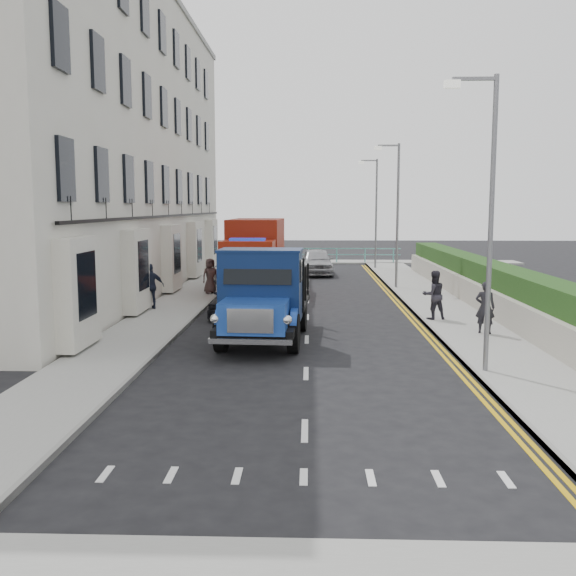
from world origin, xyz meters
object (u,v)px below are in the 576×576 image
Objects in this scene: lamp_mid at (395,207)px; bedford_lorry at (262,302)px; red_lorry at (255,255)px; pedestrian_east_near at (485,307)px; lamp_far at (374,207)px; parked_car_front at (238,297)px; lamp_near at (486,208)px.

lamp_mid reaches higher than bedford_lorry.
red_lorry is (-1.10, 10.62, 0.56)m from bedford_lorry.
lamp_mid reaches higher than pedestrian_east_near.
lamp_mid and lamp_far have the same top height.
lamp_mid is 1.05× the size of red_lorry.
bedford_lorry is 0.90× the size of red_lorry.
pedestrian_east_near is (8.10, -3.83, 0.26)m from parked_car_front.
bedford_lorry is at bearing 149.78° from lamp_near.
parked_car_front is (-1.29, 5.22, -0.61)m from bedford_lorry.
lamp_far reaches higher than parked_car_front.
bedford_lorry is at bearing -113.18° from lamp_mid.
lamp_near and lamp_mid have the same top height.
lamp_near is 26.00m from lamp_far.
parked_car_front is at bearing -111.08° from lamp_far.
lamp_near and lamp_far have the same top height.
red_lorry is at bearing 115.49° from lamp_near.
bedford_lorry is at bearing 29.37° from pedestrian_east_near.
pedestrian_east_near is at bearing -47.85° from red_lorry.
lamp_near is 1.17× the size of bedford_lorry.
lamp_mid is 14.19m from bedford_lorry.
parked_car_front is 8.97m from pedestrian_east_near.
bedford_lorry is 6.96m from pedestrian_east_near.
lamp_far is 1.79× the size of parked_car_front.
lamp_mid reaches higher than red_lorry.
pedestrian_east_near is (1.33, -11.42, -3.07)m from lamp_mid.
red_lorry is 4.10× the size of pedestrian_east_near.
lamp_near is at bearing -90.00° from lamp_mid.
parked_car_front is (-6.78, 8.42, -3.33)m from lamp_near.
red_lorry is 12.19m from pedestrian_east_near.
lamp_mid is 10.70m from parked_car_front.
lamp_far is 19.14m from parked_car_front.
bedford_lorry is (-5.48, 3.19, -2.72)m from lamp_near.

